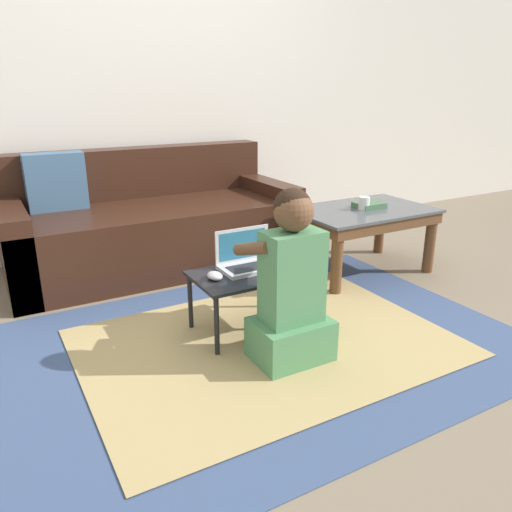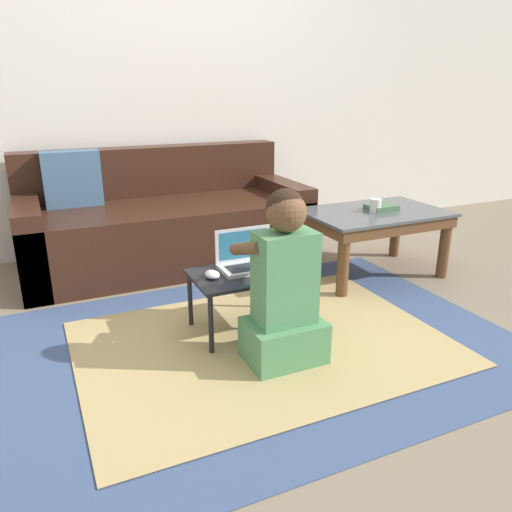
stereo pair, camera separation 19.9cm
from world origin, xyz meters
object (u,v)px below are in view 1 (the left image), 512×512
object	(u,v)px
coffee_table	(362,219)
laptop	(249,262)
computer_mouse	(215,276)
person_seated	(291,287)
couch	(151,226)
cup_on_table	(364,203)
laptop_desk	(249,279)
book_on_table	(369,205)

from	to	relation	value
coffee_table	laptop	distance (m)	1.09
computer_mouse	person_seated	bearing A→B (deg)	-58.89
laptop	computer_mouse	bearing A→B (deg)	-165.83
couch	cup_on_table	world-z (taller)	couch
coffee_table	laptop_desk	distance (m)	1.14
couch	cup_on_table	size ratio (longest dim) A/B	22.42
coffee_table	laptop_desk	size ratio (longest dim) A/B	1.58
computer_mouse	person_seated	distance (m)	0.40
cup_on_table	book_on_table	xyz separation A→B (m)	(0.08, 0.03, -0.03)
computer_mouse	book_on_table	size ratio (longest dim) A/B	0.53
laptop_desk	book_on_table	distance (m)	1.20
laptop	person_seated	size ratio (longest dim) A/B	0.38
coffee_table	cup_on_table	world-z (taller)	cup_on_table
coffee_table	book_on_table	xyz separation A→B (m)	(0.06, 0.01, 0.09)
computer_mouse	laptop	bearing A→B (deg)	14.17
couch	person_seated	distance (m)	1.56
computer_mouse	coffee_table	bearing A→B (deg)	17.51
couch	cup_on_table	xyz separation A→B (m)	(1.15, -0.85, 0.19)
laptop_desk	computer_mouse	xyz separation A→B (m)	(-0.19, 0.00, 0.05)
person_seated	cup_on_table	world-z (taller)	person_seated
coffee_table	person_seated	size ratio (longest dim) A/B	1.12
book_on_table	laptop	bearing A→B (deg)	-162.33
couch	cup_on_table	bearing A→B (deg)	-36.24
couch	laptop_desk	xyz separation A→B (m)	(0.11, -1.21, 0.00)
couch	laptop	distance (m)	1.17
coffee_table	person_seated	world-z (taller)	person_seated
person_seated	couch	bearing A→B (deg)	94.84
coffee_table	computer_mouse	size ratio (longest dim) A/B	9.07
person_seated	cup_on_table	size ratio (longest dim) A/B	9.39
computer_mouse	person_seated	xyz separation A→B (m)	(0.21, -0.34, 0.02)
couch	laptop	bearing A→B (deg)	-83.23
cup_on_table	book_on_table	world-z (taller)	cup_on_table
person_seated	book_on_table	distance (m)	1.33
coffee_table	person_seated	xyz separation A→B (m)	(-1.04, -0.74, -0.00)
laptop	book_on_table	distance (m)	1.15
person_seated	coffee_table	bearing A→B (deg)	35.32
book_on_table	computer_mouse	bearing A→B (deg)	-162.89
person_seated	book_on_table	size ratio (longest dim) A/B	4.31
laptop_desk	laptop	world-z (taller)	laptop
cup_on_table	laptop	bearing A→B (deg)	-162.87
laptop_desk	cup_on_table	distance (m)	1.12
laptop	computer_mouse	size ratio (longest dim) A/B	3.08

